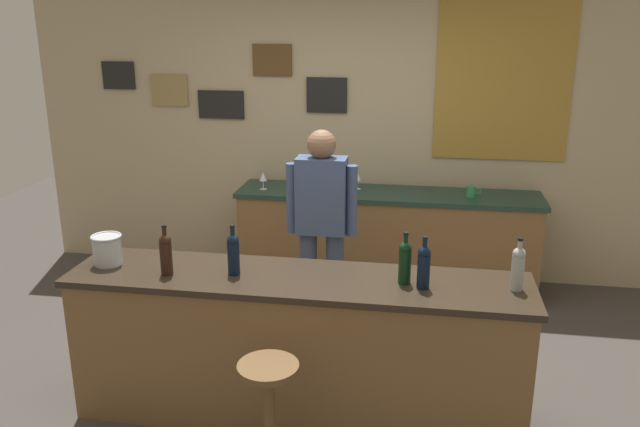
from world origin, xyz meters
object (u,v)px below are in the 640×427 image
(wine_bottle_e, at_px, (518,267))
(wine_glass_c, at_px, (357,177))
(wine_glass_a, at_px, (263,177))
(wine_glass_b, at_px, (296,179))
(ice_bucket, at_px, (107,249))
(bartender, at_px, (322,222))
(bar_stool, at_px, (269,402))
(wine_bottle_d, at_px, (424,265))
(wine_bottle_c, at_px, (405,261))
(wine_bottle_a, at_px, (166,253))
(coffee_mug, at_px, (472,191))
(wine_bottle_b, at_px, (233,253))

(wine_bottle_e, relative_size, wine_glass_c, 1.97)
(wine_glass_a, distance_m, wine_glass_b, 0.30)
(ice_bucket, height_order, wine_glass_c, ice_bucket)
(bartender, distance_m, bar_stool, 1.67)
(wine_bottle_d, xyz_separation_m, wine_glass_c, (-0.61, 2.16, -0.05))
(bar_stool, bearing_deg, wine_glass_b, 98.24)
(wine_bottle_d, relative_size, wine_glass_c, 1.97)
(wine_glass_a, bearing_deg, wine_bottle_c, -55.89)
(wine_bottle_d, distance_m, wine_glass_c, 2.24)
(wine_bottle_a, bearing_deg, coffee_mug, 48.33)
(wine_bottle_c, relative_size, wine_glass_b, 1.97)
(bar_stool, relative_size, wine_bottle_c, 2.22)
(wine_glass_a, xyz_separation_m, wine_glass_b, (0.30, -0.01, 0.00))
(wine_bottle_b, bearing_deg, bar_stool, -59.27)
(wine_bottle_a, xyz_separation_m, wine_glass_b, (0.36, 2.05, -0.05))
(wine_bottle_e, height_order, wine_glass_b, wine_bottle_e)
(bar_stool, distance_m, wine_bottle_b, 0.90)
(bartender, distance_m, wine_glass_a, 1.20)
(bar_stool, bearing_deg, wine_glass_a, 104.68)
(wine_glass_b, relative_size, wine_glass_c, 1.00)
(coffee_mug, bearing_deg, wine_bottle_d, -100.58)
(wine_glass_c, xyz_separation_m, coffee_mug, (1.00, -0.09, -0.06))
(bartender, relative_size, coffee_mug, 12.96)
(wine_glass_b, bearing_deg, wine_glass_a, 177.23)
(wine_bottle_d, xyz_separation_m, coffee_mug, (0.39, 2.07, -0.11))
(wine_glass_b, xyz_separation_m, coffee_mug, (1.52, 0.06, -0.06))
(coffee_mug, bearing_deg, wine_bottle_a, -131.67)
(wine_bottle_c, relative_size, coffee_mug, 2.45)
(wine_bottle_a, bearing_deg, wine_bottle_e, 3.05)
(bar_stool, distance_m, wine_bottle_d, 1.12)
(wine_bottle_c, height_order, ice_bucket, wine_bottle_c)
(bar_stool, height_order, wine_bottle_c, wine_bottle_c)
(wine_glass_b, bearing_deg, wine_bottle_d, -60.51)
(wine_bottle_c, height_order, coffee_mug, wine_bottle_c)
(ice_bucket, relative_size, wine_glass_c, 1.21)
(wine_bottle_a, distance_m, coffee_mug, 2.83)
(wine_bottle_a, bearing_deg, wine_bottle_c, 4.12)
(wine_bottle_d, distance_m, coffee_mug, 2.11)
(wine_bottle_e, distance_m, ice_bucket, 2.43)
(wine_glass_a, relative_size, wine_glass_b, 1.00)
(wine_bottle_c, xyz_separation_m, wine_glass_b, (-1.03, 1.95, -0.05))
(bar_stool, bearing_deg, wine_bottle_c, 42.91)
(bartender, xyz_separation_m, coffee_mug, (1.13, 1.03, 0.01))
(bartender, bearing_deg, wine_bottle_a, -124.51)
(bartender, relative_size, wine_glass_c, 10.45)
(bar_stool, distance_m, wine_glass_a, 2.72)
(wine_bottle_b, bearing_deg, ice_bucket, 177.92)
(ice_bucket, bearing_deg, wine_bottle_b, -2.08)
(bartender, xyz_separation_m, wine_glass_c, (0.14, 1.12, 0.07))
(wine_bottle_e, bearing_deg, coffee_mug, 93.62)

